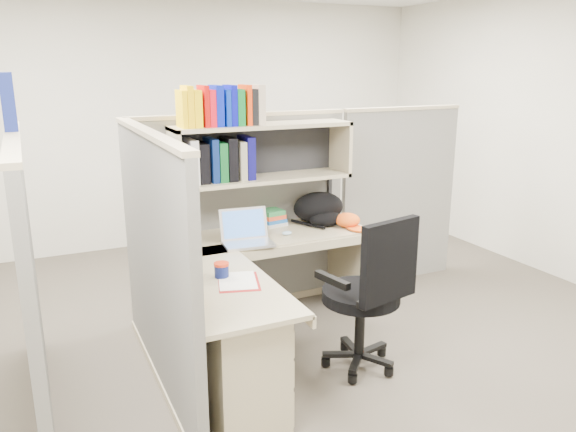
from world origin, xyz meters
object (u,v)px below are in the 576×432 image
desk (250,325)px  task_chair (365,317)px  snack_canister (222,270)px  backpack (322,209)px  laptop (248,228)px

desk → task_chair: task_chair is taller
desk → snack_canister: size_ratio=18.70×
backpack → snack_canister: size_ratio=4.63×
laptop → backpack: 0.79m
desk → snack_canister: bearing=134.3°
desk → backpack: (1.00, 0.92, 0.42)m
desk → backpack: backpack is taller
task_chair → desk: bearing=171.4°
laptop → backpack: same height
backpack → desk: bearing=-144.3°
backpack → laptop: bearing=-167.9°
desk → backpack: size_ratio=4.04×
laptop → task_chair: (0.52, -0.78, -0.47)m
laptop → task_chair: size_ratio=0.33×
desk → laptop: size_ratio=4.92×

